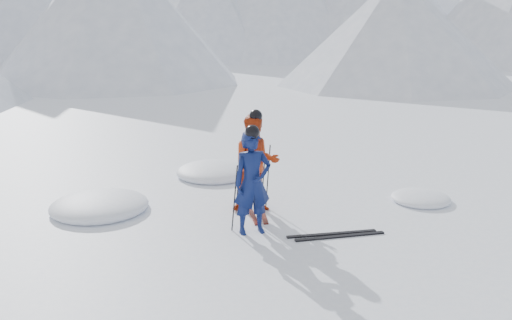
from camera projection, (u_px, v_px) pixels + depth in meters
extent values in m
plane|color=white|center=(327.00, 215.00, 10.92)|extent=(160.00, 160.00, 0.00)
cone|color=#B2BCD1|center=(205.00, 2.00, 51.46)|extent=(19.63, 19.63, 10.85)
cone|color=silver|center=(449.00, 5.00, 59.67)|extent=(24.45, 24.45, 10.76)
cone|color=#B2BCD1|center=(396.00, 29.00, 31.71)|extent=(14.00, 14.00, 6.50)
cone|color=#B2BCD1|center=(113.00, 8.00, 33.24)|extent=(16.00, 16.00, 9.00)
imported|color=#0C184C|center=(252.00, 183.00, 9.78)|extent=(0.73, 0.51, 1.91)
imported|color=#AD2F0D|center=(256.00, 164.00, 10.93)|extent=(1.05, 0.86, 1.99)
cylinder|color=black|center=(235.00, 198.00, 9.93)|extent=(0.13, 0.09, 1.27)
cylinder|color=black|center=(262.00, 194.00, 10.15)|extent=(0.13, 0.08, 1.27)
cylinder|color=black|center=(239.00, 177.00, 11.18)|extent=(0.13, 0.10, 1.32)
cylinder|color=black|center=(268.00, 176.00, 11.22)|extent=(0.13, 0.09, 1.32)
cube|color=black|center=(250.00, 210.00, 11.15)|extent=(0.22, 1.70, 0.03)
cube|color=black|center=(261.00, 209.00, 11.20)|extent=(0.34, 1.69, 0.03)
cube|color=black|center=(332.00, 234.00, 9.90)|extent=(1.70, 0.18, 0.03)
cube|color=black|center=(340.00, 236.00, 9.79)|extent=(1.70, 0.12, 0.03)
ellipsoid|color=white|center=(100.00, 210.00, 11.18)|extent=(2.01, 2.01, 0.44)
ellipsoid|color=white|center=(420.00, 201.00, 11.75)|extent=(1.27, 1.27, 0.28)
ellipsoid|color=white|center=(214.00, 175.00, 13.69)|extent=(1.92, 1.92, 0.42)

